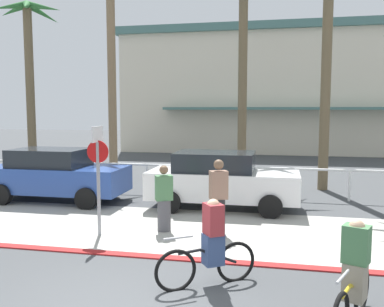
{
  "coord_description": "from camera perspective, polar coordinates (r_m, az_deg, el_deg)",
  "views": [
    {
      "loc": [
        2.32,
        -5.71,
        2.95
      ],
      "look_at": [
        -0.12,
        6.0,
        1.7
      ],
      "focal_mm": 39.77,
      "sensor_mm": 36.0,
      "label": 1
    }
  ],
  "objects": [
    {
      "name": "car_blue_1",
      "position": [
        14.32,
        -17.78,
        -2.68
      ],
      "size": [
        4.4,
        2.02,
        1.69
      ],
      "color": "#284793",
      "rests_on": "ground"
    },
    {
      "name": "stop_sign_bike_lane",
      "position": [
        10.02,
        -12.49,
        -1.49
      ],
      "size": [
        0.52,
        0.56,
        2.56
      ],
      "color": "gray",
      "rests_on": "ground"
    },
    {
      "name": "palm_tree_3",
      "position": [
        17.72,
        6.9,
        16.72
      ],
      "size": [
        3.63,
        3.11,
        8.78
      ],
      "color": "brown",
      "rests_on": "ground"
    },
    {
      "name": "palm_tree_1",
      "position": [
        19.69,
        -21.0,
        12.65
      ],
      "size": [
        2.83,
        3.08,
        7.48
      ],
      "color": "brown",
      "rests_on": "ground"
    },
    {
      "name": "cyclist_black_1",
      "position": [
        7.27,
        2.5,
        -12.13
      ],
      "size": [
        1.56,
        1.05,
        1.5
      ],
      "color": "black",
      "rests_on": "ground"
    },
    {
      "name": "pedestrian_2",
      "position": [
        10.31,
        -3.78,
        -6.42
      ],
      "size": [
        0.47,
        0.43,
        1.62
      ],
      "color": "#4C4C51",
      "rests_on": "ground"
    },
    {
      "name": "rail_fence",
      "position": [
        14.55,
        2.48,
        -2.4
      ],
      "size": [
        22.72,
        0.08,
        1.04
      ],
      "color": "white",
      "rests_on": "ground"
    },
    {
      "name": "building_backdrop",
      "position": [
        32.66,
        12.46,
        8.1
      ],
      "size": [
        22.93,
        11.27,
        8.46
      ],
      "color": "beige",
      "rests_on": "ground"
    },
    {
      "name": "palm_tree_2",
      "position": [
        19.33,
        -10.85,
        17.76
      ],
      "size": [
        2.87,
        2.92,
        9.39
      ],
      "color": "#846B4C",
      "rests_on": "ground"
    },
    {
      "name": "sidewalk_strip",
      "position": [
        10.59,
        -1.36,
        -10.16
      ],
      "size": [
        44.0,
        4.0,
        0.02
      ],
      "primitive_type": "cube",
      "color": "#ADAAA0",
      "rests_on": "ground"
    },
    {
      "name": "pedestrian_1",
      "position": [
        10.02,
        3.56,
        -6.24
      ],
      "size": [
        0.47,
        0.43,
        1.79
      ],
      "color": "#232326",
      "rests_on": "ground"
    },
    {
      "name": "ground_plane",
      "position": [
        16.15,
        3.33,
        -4.57
      ],
      "size": [
        80.0,
        80.0,
        0.0
      ],
      "primitive_type": "plane",
      "color": "#424447"
    },
    {
      "name": "car_white_2",
      "position": [
        12.63,
        3.94,
        -3.53
      ],
      "size": [
        4.4,
        2.02,
        1.69
      ],
      "color": "white",
      "rests_on": "ground"
    },
    {
      "name": "cyclist_yellow_0",
      "position": [
        6.39,
        20.91,
        -15.13
      ],
      "size": [
        0.77,
        1.7,
        1.5
      ],
      "color": "black",
      "rests_on": "ground"
    },
    {
      "name": "curb_paint",
      "position": [
        8.75,
        -4.42,
        -13.66
      ],
      "size": [
        44.0,
        0.24,
        0.03
      ],
      "primitive_type": "cube",
      "color": "maroon",
      "rests_on": "ground"
    }
  ]
}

